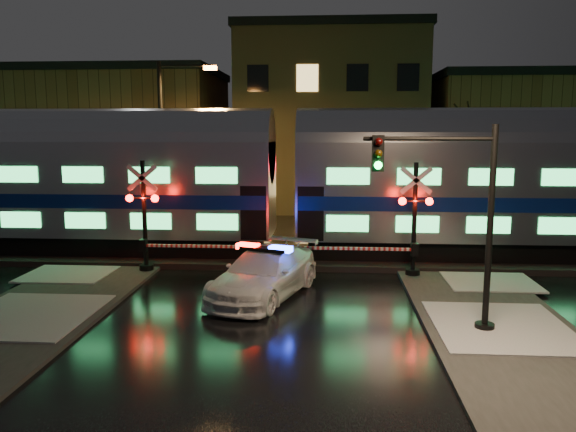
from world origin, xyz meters
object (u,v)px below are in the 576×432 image
Objects in this scene: crossing_signal_right at (404,231)px; traffic_light at (457,225)px; crossing_signal_left at (153,228)px; streetlight at (167,139)px; police_car at (264,273)px.

crossing_signal_right is 5.68m from traffic_light.
streetlight is (-1.30, 6.69, 3.15)m from crossing_signal_left.
streetlight is (-10.44, 6.69, 3.17)m from crossing_signal_right.
crossing_signal_left is 11.22m from traffic_light.
traffic_light is at bearing -48.05° from streetlight.
streetlight is at bearing 147.34° from crossing_signal_right.
police_car is 5.21m from crossing_signal_left.
streetlight is at bearing 140.04° from police_car.
crossing_signal_right is at bearing 91.38° from traffic_light.
crossing_signal_left is (-4.39, 2.62, 0.97)m from police_car.
crossing_signal_right is 9.14m from crossing_signal_left.
crossing_signal_right is at bearing -0.00° from crossing_signal_left.
crossing_signal_right is at bearing 47.44° from police_car.
crossing_signal_left is (-9.14, 0.00, 0.01)m from crossing_signal_right.
police_car is 5.51m from crossing_signal_right.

